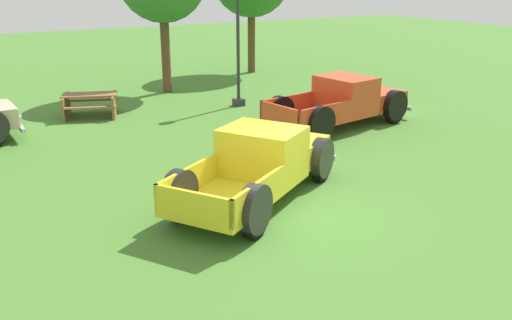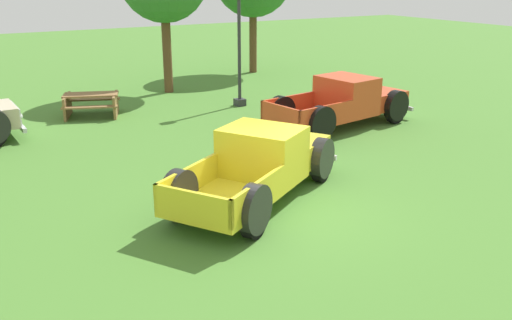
{
  "view_description": "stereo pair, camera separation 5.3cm",
  "coord_description": "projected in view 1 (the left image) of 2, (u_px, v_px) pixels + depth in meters",
  "views": [
    {
      "loc": [
        -5.88,
        -9.11,
        4.73
      ],
      "look_at": [
        -0.17,
        0.65,
        0.9
      ],
      "focal_mm": 39.29,
      "sensor_mm": 36.0,
      "label": 1
    },
    {
      "loc": [
        -5.84,
        -9.14,
        4.73
      ],
      "look_at": [
        -0.17,
        0.65,
        0.9
      ],
      "focal_mm": 39.29,
      "sensor_mm": 36.0,
      "label": 2
    }
  ],
  "objects": [
    {
      "name": "ground_plane",
      "position": [
        278.0,
        208.0,
        11.78
      ],
      "size": [
        80.0,
        80.0,
        0.0
      ],
      "primitive_type": "plane",
      "color": "#477A2D"
    },
    {
      "name": "picnic_table",
      "position": [
        90.0,
        102.0,
        19.03
      ],
      "size": [
        2.21,
        2.02,
        0.78
      ],
      "color": "olive",
      "rests_on": "ground_plane"
    },
    {
      "name": "pickup_truck_behind_left",
      "position": [
        346.0,
        102.0,
        17.89
      ],
      "size": [
        5.38,
        2.7,
        1.58
      ],
      "color": "#D14723",
      "rests_on": "ground_plane"
    },
    {
      "name": "lamp_post_near",
      "position": [
        238.0,
        45.0,
        20.0
      ],
      "size": [
        0.36,
        0.36,
        4.23
      ],
      "color": "#2D2D33",
      "rests_on": "ground_plane"
    },
    {
      "name": "pickup_truck_foreground",
      "position": [
        264.0,
        163.0,
        12.3
      ],
      "size": [
        5.18,
        4.14,
        1.53
      ],
      "color": "yellow",
      "rests_on": "ground_plane"
    }
  ]
}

